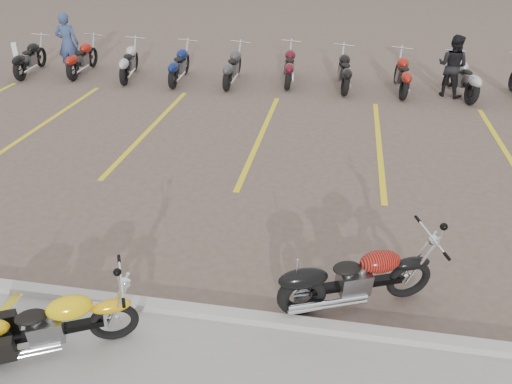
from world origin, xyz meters
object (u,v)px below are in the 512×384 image
flame_cruiser (352,280)px  person_b (452,66)px  bollard (17,59)px  person_a (68,44)px  yellow_cruiser (46,326)px

flame_cruiser → person_b: size_ratio=1.17×
person_b → flame_cruiser: bearing=105.7°
person_b → bollard: (-13.23, -0.17, -0.35)m
bollard → flame_cruiser: bearing=-40.8°
flame_cruiser → person_a: (-9.01, 9.56, 0.52)m
flame_cruiser → person_a: bearing=111.0°
yellow_cruiser → person_a: person_a is taller
flame_cruiser → person_a: person_a is taller
person_a → person_b: person_a is taller
person_a → bollard: 1.72m
yellow_cruiser → flame_cruiser: (3.43, 1.43, 0.02)m
flame_cruiser → person_a: size_ratio=1.05×
yellow_cruiser → person_a: size_ratio=0.96×
person_a → bollard: (-1.61, -0.39, -0.45)m
yellow_cruiser → person_b: 12.36m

